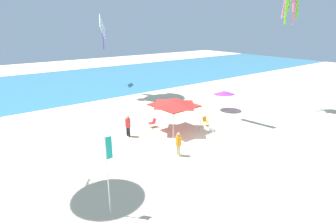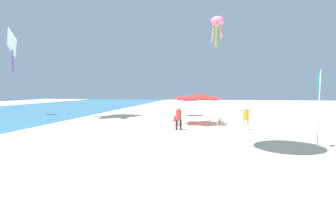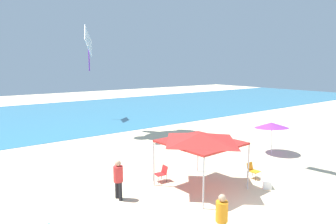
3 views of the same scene
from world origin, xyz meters
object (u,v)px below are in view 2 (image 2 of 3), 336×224
(folding_chair_facing_ocean, at_px, (207,116))
(kite_diamond_white, at_px, (12,44))
(cooler_box, at_px, (219,119))
(folding_chair_right_of_tent, at_px, (176,120))
(kite_octopus_pink, at_px, (217,23))
(person_far_stroller, at_px, (246,117))
(canopy_tent, at_px, (197,97))
(person_watching_sky, at_px, (179,116))
(beach_umbrella, at_px, (189,100))
(banner_flag, at_px, (319,102))

(folding_chair_facing_ocean, relative_size, kite_diamond_white, 0.16)
(cooler_box, bearing_deg, folding_chair_right_of_tent, 133.52)
(kite_octopus_pink, bearing_deg, person_far_stroller, -41.44)
(canopy_tent, height_order, person_far_stroller, canopy_tent)
(folding_chair_right_of_tent, distance_m, person_watching_sky, 2.99)
(person_far_stroller, bearing_deg, kite_octopus_pink, 112.54)
(person_watching_sky, bearing_deg, folding_chair_right_of_tent, 100.79)
(folding_chair_facing_ocean, relative_size, cooler_box, 1.11)
(beach_umbrella, xyz_separation_m, banner_flag, (-17.51, -8.30, 0.54))
(kite_diamond_white, relative_size, kite_octopus_pink, 1.21)
(person_watching_sky, bearing_deg, person_far_stroller, 11.39)
(person_watching_sky, bearing_deg, folding_chair_facing_ocean, 73.26)
(person_watching_sky, distance_m, kite_octopus_pink, 20.83)
(beach_umbrella, distance_m, kite_diamond_white, 21.94)
(canopy_tent, height_order, banner_flag, banner_flag)
(person_watching_sky, bearing_deg, kite_octopus_pink, 79.16)
(folding_chair_facing_ocean, distance_m, cooler_box, 1.37)
(canopy_tent, relative_size, cooler_box, 4.94)
(folding_chair_right_of_tent, relative_size, folding_chair_facing_ocean, 1.00)
(beach_umbrella, bearing_deg, kite_diamond_white, 101.70)
(beach_umbrella, distance_m, banner_flag, 19.38)
(canopy_tent, relative_size, kite_diamond_white, 0.72)
(kite_diamond_white, bearing_deg, person_far_stroller, -149.00)
(cooler_box, relative_size, person_watching_sky, 0.40)
(banner_flag, relative_size, kite_diamond_white, 0.83)
(kite_octopus_pink, bearing_deg, banner_flag, -36.59)
(canopy_tent, relative_size, folding_chair_right_of_tent, 4.46)
(beach_umbrella, xyz_separation_m, folding_chair_facing_ocean, (-4.92, -2.23, -1.50))
(banner_flag, height_order, person_far_stroller, banner_flag)
(banner_flag, bearing_deg, beach_umbrella, 25.37)
(folding_chair_right_of_tent, distance_m, kite_diamond_white, 22.20)
(folding_chair_right_of_tent, bearing_deg, person_watching_sky, -73.83)
(canopy_tent, distance_m, cooler_box, 4.04)
(canopy_tent, height_order, folding_chair_right_of_tent, canopy_tent)
(banner_flag, bearing_deg, folding_chair_facing_ocean, 25.76)
(beach_umbrella, xyz_separation_m, folding_chair_right_of_tent, (-9.09, 0.39, -1.50))
(cooler_box, relative_size, kite_diamond_white, 0.15)
(cooler_box, bearing_deg, folding_chair_facing_ocean, 67.08)
(folding_chair_right_of_tent, bearing_deg, banner_flag, -39.30)
(folding_chair_facing_ocean, height_order, kite_octopus_pink, kite_octopus_pink)
(beach_umbrella, height_order, person_watching_sky, beach_umbrella)
(person_watching_sky, bearing_deg, kite_diamond_white, 158.96)
(person_far_stroller, height_order, kite_octopus_pink, kite_octopus_pink)
(banner_flag, height_order, kite_diamond_white, kite_diamond_white)
(banner_flag, xyz_separation_m, kite_octopus_pink, (22.84, 4.99, 9.75))
(cooler_box, distance_m, person_far_stroller, 5.82)
(cooler_box, bearing_deg, kite_diamond_white, 87.16)
(canopy_tent, distance_m, folding_chair_right_of_tent, 2.93)
(beach_umbrella, bearing_deg, cooler_box, -147.52)
(person_watching_sky, xyz_separation_m, kite_octopus_pink, (17.29, -3.12, 11.19))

